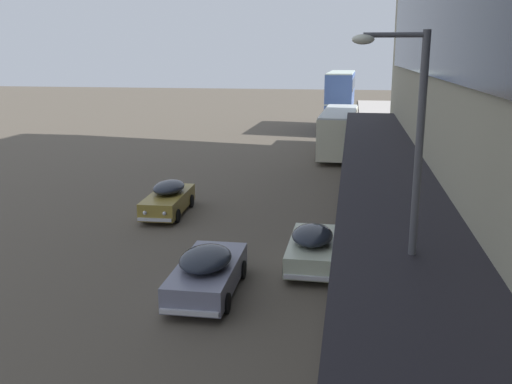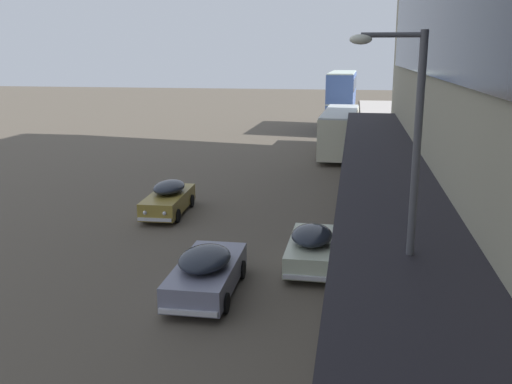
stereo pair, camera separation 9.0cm
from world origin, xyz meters
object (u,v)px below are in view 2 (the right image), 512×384
Objects in this scene: transit_bus_kerbside_rear at (342,99)px; pedestrian_at_kerb at (438,310)px; transit_bus_kerbside_front at (340,129)px; sedan_lead_near at (169,198)px; sedan_second_mid at (312,246)px; sedan_far_back at (206,271)px; street_lamp at (406,200)px.

pedestrian_at_kerb is (3.62, -43.96, -1.97)m from transit_bus_kerbside_rear.
transit_bus_kerbside_front reaches higher than sedan_lead_near.
transit_bus_kerbside_front is 2.54× the size of sedan_second_mid.
transit_bus_kerbside_front is 2.40× the size of sedan_far_back.
sedan_lead_near is 0.60× the size of street_lamp.
sedan_far_back is at bearing 137.79° from street_lamp.
sedan_lead_near is at bearing 115.26° from sedan_far_back.
sedan_second_mid is 0.56× the size of street_lamp.
sedan_second_mid is 0.93× the size of sedan_lead_near.
transit_bus_kerbside_front is at bearing 96.40° from pedestrian_at_kerb.
sedan_far_back is at bearing -136.17° from sedan_second_mid.
sedan_second_mid is (-0.30, -24.39, -1.17)m from transit_bus_kerbside_front.
sedan_second_mid is at bearing -38.47° from sedan_lead_near.
pedestrian_at_kerb is at bearing -85.29° from transit_bus_kerbside_rear.
street_lamp reaches higher than sedan_second_mid.
transit_bus_kerbside_rear is at bearing 92.94° from street_lamp.
pedestrian_at_kerb reaches higher than sedan_lead_near.
pedestrian_at_kerb reaches higher than sedan_second_mid.
sedan_lead_near reaches higher than sedan_second_mid.
sedan_far_back reaches higher than sedan_second_mid.
transit_bus_kerbside_rear is at bearing 77.00° from sedan_lead_near.
transit_bus_kerbside_front is at bearing 93.76° from street_lamp.
sedan_lead_near is (-7.42, 5.89, 0.02)m from sedan_second_mid.
street_lamp is (2.14, -32.56, 2.78)m from transit_bus_kerbside_front.
transit_bus_kerbside_front reaches higher than pedestrian_at_kerb.
pedestrian_at_kerb is at bearing -83.60° from transit_bus_kerbside_front.
street_lamp is at bearing -116.50° from pedestrian_at_kerb.
transit_bus_kerbside_rear is 41.53m from sedan_far_back.
street_lamp reaches higher than pedestrian_at_kerb.
sedan_lead_near reaches higher than sedan_far_back.
street_lamp is (2.44, -8.17, 3.94)m from sedan_second_mid.
transit_bus_kerbside_rear is at bearing 91.02° from transit_bus_kerbside_front.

